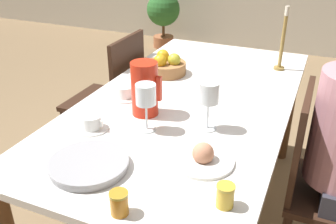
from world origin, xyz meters
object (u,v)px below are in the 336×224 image
object	(u,v)px
wine_glass_juice	(146,97)
potted_plant	(163,13)
serving_tray	(89,164)
candlestick_tall	(282,45)
chair_opposite	(112,98)
jam_jar_amber	(225,195)
bread_plate	(203,157)
fruit_bowl	(166,66)
jam_jar_red	(119,202)
chair_person_side	(324,184)
red_pitcher	(145,88)
teacup_near_person	(92,124)
wine_glass_water	(209,95)
teacup_across	(125,93)

from	to	relation	value
wine_glass_juice	potted_plant	xyz separation A→B (m)	(-1.36, 3.22, -0.44)
serving_tray	wine_glass_juice	bearing A→B (deg)	78.77
candlestick_tall	potted_plant	xyz separation A→B (m)	(-1.75, 2.31, -0.44)
chair_opposite	jam_jar_amber	distance (m)	1.44
bread_plate	fruit_bowl	xyz separation A→B (m)	(-0.46, 0.73, 0.03)
jam_jar_red	fruit_bowl	world-z (taller)	fruit_bowl
chair_person_side	jam_jar_amber	bearing A→B (deg)	-26.14
wine_glass_juice	jam_jar_red	bearing A→B (deg)	-72.85
red_pitcher	bread_plate	bearing A→B (deg)	-36.01
chair_person_side	chair_opposite	distance (m)	1.35
teacup_near_person	chair_opposite	bearing A→B (deg)	116.77
chair_person_side	potted_plant	xyz separation A→B (m)	(-2.07, 2.94, -0.04)
wine_glass_juice	bread_plate	size ratio (longest dim) A/B	0.90
fruit_bowl	potted_plant	world-z (taller)	fruit_bowl
wine_glass_juice	serving_tray	world-z (taller)	wine_glass_juice
teacup_near_person	jam_jar_amber	world-z (taller)	jam_jar_amber
jam_jar_red	wine_glass_water	bearing A→B (deg)	82.36
wine_glass_water	fruit_bowl	world-z (taller)	wine_glass_water
chair_person_side	teacup_near_person	bearing A→B (deg)	-68.11
serving_tray	fruit_bowl	xyz separation A→B (m)	(-0.12, 0.91, 0.03)
serving_tray	jam_jar_amber	size ratio (longest dim) A/B	3.69
chair_opposite	red_pitcher	bearing A→B (deg)	-136.83
chair_person_side	jam_jar_red	distance (m)	0.98
chair_opposite	wine_glass_water	size ratio (longest dim) A/B	4.44
serving_tray	fruit_bowl	distance (m)	0.92
teacup_across	jam_jar_amber	size ratio (longest dim) A/B	1.79
jam_jar_red	wine_glass_juice	bearing A→B (deg)	107.15
wine_glass_water	jam_jar_red	size ratio (longest dim) A/B	2.72
jam_jar_red	candlestick_tall	world-z (taller)	candlestick_tall
bread_plate	serving_tray	bearing A→B (deg)	-151.41
wine_glass_juice	candlestick_tall	distance (m)	0.99
chair_opposite	fruit_bowl	distance (m)	0.52
wine_glass_water	bread_plate	world-z (taller)	wine_glass_water
chair_person_side	jam_jar_red	size ratio (longest dim) A/B	12.04
serving_tray	jam_jar_red	distance (m)	0.26
teacup_across	jam_jar_red	bearing A→B (deg)	-61.90
serving_tray	fruit_bowl	world-z (taller)	fruit_bowl
chair_person_side	jam_jar_red	xyz separation A→B (m)	(-0.56, -0.74, 0.30)
fruit_bowl	potted_plant	xyz separation A→B (m)	(-1.19, 2.62, -0.34)
bread_plate	candlestick_tall	bearing A→B (deg)	84.39
jam_jar_amber	fruit_bowl	distance (m)	1.09
chair_opposite	potted_plant	xyz separation A→B (m)	(-0.77, 2.54, -0.04)
bread_plate	wine_glass_water	bearing A→B (deg)	104.39
teacup_near_person	serving_tray	size ratio (longest dim) A/B	0.49
jam_jar_amber	jam_jar_red	xyz separation A→B (m)	(-0.27, -0.15, 0.00)
bread_plate	fruit_bowl	size ratio (longest dim) A/B	1.00
chair_opposite	serving_tray	world-z (taller)	chair_opposite
serving_tray	potted_plant	size ratio (longest dim) A/B	0.39
wine_glass_water	fruit_bowl	size ratio (longest dim) A/B	0.91
fruit_bowl	chair_person_side	bearing A→B (deg)	-19.98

